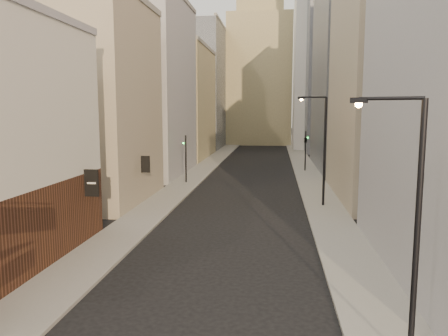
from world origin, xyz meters
TOP-DOWN VIEW (x-y plane):
  - sidewalk_left at (-6.50, 55.00)m, footprint 3.00×140.00m
  - sidewalk_right at (6.50, 55.00)m, footprint 3.00×140.00m
  - left_bldg_beige at (-12.00, 26.00)m, footprint 8.00×12.00m
  - left_bldg_grey at (-12.00, 42.00)m, footprint 8.00×16.00m
  - left_bldg_tan at (-12.00, 60.00)m, footprint 8.00×18.00m
  - left_bldg_wingrid at (-12.00, 80.00)m, footprint 8.00×20.00m
  - right_bldg_beige at (12.00, 30.00)m, footprint 8.00×16.00m
  - right_bldg_wingrid at (12.00, 50.00)m, footprint 8.00×20.00m
  - highrise at (18.00, 78.00)m, footprint 21.00×23.00m
  - clock_tower at (-1.00, 92.00)m, footprint 14.00×14.00m
  - white_tower at (10.00, 78.00)m, footprint 8.00×8.00m
  - streetlamp_near at (6.46, 4.10)m, footprint 1.97×0.91m
  - streetlamp_mid at (6.22, 25.76)m, footprint 2.25×0.44m
  - traffic_light_left at (-6.47, 35.30)m, footprint 0.56×0.47m
  - traffic_light_right at (6.34, 45.77)m, footprint 0.63×0.60m

SIDE VIEW (x-z plane):
  - sidewalk_left at x=-6.50m, z-range 0.00..0.15m
  - sidewalk_right at x=6.50m, z-range 0.00..0.15m
  - traffic_light_left at x=-6.47m, z-range 0.94..5.94m
  - traffic_light_right at x=6.34m, z-range 1.35..6.35m
  - streetlamp_near at x=6.46m, z-range 0.56..8.49m
  - streetlamp_mid at x=6.22m, z-range 0.61..9.19m
  - left_bldg_beige at x=-12.00m, z-range 0.00..16.00m
  - left_bldg_tan at x=-12.00m, z-range 0.00..17.00m
  - left_bldg_grey at x=-12.00m, z-range 0.00..20.00m
  - right_bldg_beige at x=12.00m, z-range 0.00..20.00m
  - left_bldg_wingrid at x=-12.00m, z-range 0.00..24.00m
  - right_bldg_wingrid at x=12.00m, z-range 0.00..26.00m
  - clock_tower at x=-1.00m, z-range -4.82..40.08m
  - white_tower at x=10.00m, z-range -2.14..39.36m
  - highrise at x=18.00m, z-range 0.06..51.26m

